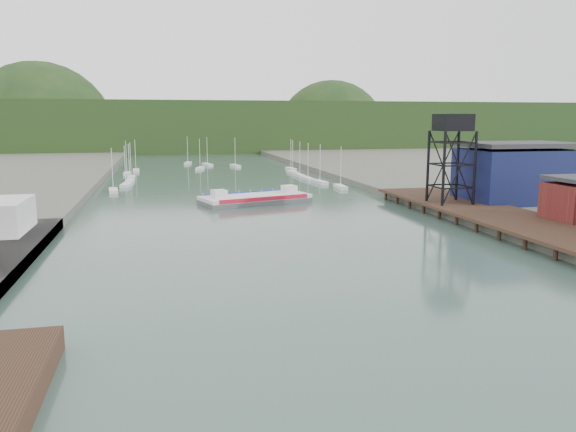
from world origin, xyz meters
name	(u,v)px	position (x,y,z in m)	size (l,w,h in m)	color
ground	(404,367)	(0.00, 0.00, 0.00)	(600.00, 600.00, 0.00)	#2A423C
east_pier	(500,215)	(37.00, 45.00, 1.90)	(14.00, 70.00, 2.45)	black
lift_tower	(453,128)	(35.00, 58.00, 15.65)	(6.50, 6.50, 16.00)	black
blue_shed	(517,173)	(50.00, 60.00, 7.06)	(20.50, 14.50, 11.30)	#0D1A39
marina_sailboats	(216,174)	(0.08, 138.46, 0.35)	(57.71, 92.65, 0.90)	silver
distant_hills	(181,130)	(-3.98, 301.35, 10.38)	(500.00, 120.00, 80.00)	#173216
chain_ferry	(255,199)	(2.63, 79.61, 0.92)	(23.99, 14.86, 3.22)	#505052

